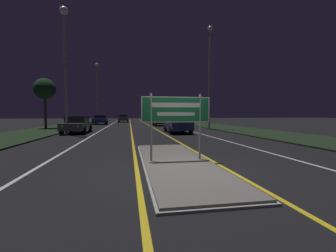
{
  "coord_description": "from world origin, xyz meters",
  "views": [
    {
      "loc": [
        -1.5,
        -6.11,
        1.6
      ],
      "look_at": [
        0.0,
        2.47,
        1.13
      ],
      "focal_mm": 24.0,
      "sensor_mm": 36.0,
      "label": 1
    }
  ],
  "objects_px": {
    "streetlight_left_far": "(97,86)",
    "streetlight_right_near": "(210,66)",
    "car_receding_0": "(178,124)",
    "car_approaching_0": "(77,124)",
    "highway_sign": "(176,113)",
    "car_receding_3": "(147,118)",
    "streetlight_left_near": "(65,46)",
    "car_approaching_2": "(123,118)",
    "car_receding_1": "(161,120)",
    "car_approaching_1": "(100,120)",
    "car_receding_2": "(167,118)"
  },
  "relations": [
    {
      "from": "highway_sign",
      "to": "streetlight_left_near",
      "type": "height_order",
      "value": "streetlight_left_near"
    },
    {
      "from": "streetlight_left_near",
      "to": "streetlight_right_near",
      "type": "bearing_deg",
      "value": 16.67
    },
    {
      "from": "streetlight_right_near",
      "to": "car_receding_3",
      "type": "relative_size",
      "value": 2.48
    },
    {
      "from": "streetlight_left_near",
      "to": "streetlight_left_far",
      "type": "height_order",
      "value": "streetlight_left_near"
    },
    {
      "from": "car_approaching_1",
      "to": "streetlight_left_near",
      "type": "bearing_deg",
      "value": -90.88
    },
    {
      "from": "streetlight_right_near",
      "to": "car_receding_1",
      "type": "relative_size",
      "value": 2.47
    },
    {
      "from": "car_receding_1",
      "to": "car_approaching_2",
      "type": "bearing_deg",
      "value": 109.58
    },
    {
      "from": "highway_sign",
      "to": "streetlight_right_near",
      "type": "relative_size",
      "value": 0.22
    },
    {
      "from": "car_receding_0",
      "to": "car_approaching_0",
      "type": "xyz_separation_m",
      "value": [
        -8.35,
        1.43,
        -0.01
      ]
    },
    {
      "from": "highway_sign",
      "to": "car_receding_1",
      "type": "height_order",
      "value": "highway_sign"
    },
    {
      "from": "highway_sign",
      "to": "streetlight_left_near",
      "type": "bearing_deg",
      "value": 119.46
    },
    {
      "from": "car_receding_3",
      "to": "car_approaching_1",
      "type": "bearing_deg",
      "value": -116.59
    },
    {
      "from": "car_receding_3",
      "to": "streetlight_left_near",
      "type": "bearing_deg",
      "value": -104.07
    },
    {
      "from": "car_receding_0",
      "to": "car_approaching_1",
      "type": "bearing_deg",
      "value": 115.77
    },
    {
      "from": "highway_sign",
      "to": "car_receding_1",
      "type": "xyz_separation_m",
      "value": [
        2.77,
        23.26,
        -0.87
      ]
    },
    {
      "from": "car_receding_1",
      "to": "car_approaching_1",
      "type": "height_order",
      "value": "car_receding_1"
    },
    {
      "from": "car_approaching_2",
      "to": "car_approaching_0",
      "type": "bearing_deg",
      "value": -97.17
    },
    {
      "from": "car_receding_3",
      "to": "car_approaching_0",
      "type": "distance_m",
      "value": 33.88
    },
    {
      "from": "streetlight_right_near",
      "to": "streetlight_left_far",
      "type": "bearing_deg",
      "value": 131.76
    },
    {
      "from": "streetlight_left_near",
      "to": "car_approaching_2",
      "type": "xyz_separation_m",
      "value": [
        3.53,
        27.49,
        -5.8
      ]
    },
    {
      "from": "car_receding_3",
      "to": "car_approaching_2",
      "type": "bearing_deg",
      "value": -125.39
    },
    {
      "from": "car_approaching_1",
      "to": "car_receding_0",
      "type": "bearing_deg",
      "value": -64.23
    },
    {
      "from": "car_receding_1",
      "to": "car_approaching_1",
      "type": "bearing_deg",
      "value": 147.39
    },
    {
      "from": "car_approaching_0",
      "to": "streetlight_right_near",
      "type": "bearing_deg",
      "value": 8.41
    },
    {
      "from": "streetlight_left_far",
      "to": "streetlight_left_near",
      "type": "bearing_deg",
      "value": -89.6
    },
    {
      "from": "car_receding_0",
      "to": "streetlight_left_far",
      "type": "bearing_deg",
      "value": 116.57
    },
    {
      "from": "highway_sign",
      "to": "car_receding_0",
      "type": "relative_size",
      "value": 0.53
    },
    {
      "from": "streetlight_right_near",
      "to": "highway_sign",
      "type": "bearing_deg",
      "value": -114.07
    },
    {
      "from": "highway_sign",
      "to": "car_approaching_2",
      "type": "relative_size",
      "value": 0.46
    },
    {
      "from": "highway_sign",
      "to": "car_approaching_0",
      "type": "relative_size",
      "value": 0.5
    },
    {
      "from": "streetlight_left_near",
      "to": "car_approaching_0",
      "type": "bearing_deg",
      "value": 80.68
    },
    {
      "from": "streetlight_right_near",
      "to": "car_approaching_0",
      "type": "height_order",
      "value": "streetlight_right_near"
    },
    {
      "from": "car_approaching_2",
      "to": "car_receding_1",
      "type": "bearing_deg",
      "value": -70.42
    },
    {
      "from": "highway_sign",
      "to": "car_approaching_1",
      "type": "bearing_deg",
      "value": 101.5
    },
    {
      "from": "car_receding_0",
      "to": "car_approaching_1",
      "type": "distance_m",
      "value": 19.3
    },
    {
      "from": "highway_sign",
      "to": "car_approaching_1",
      "type": "xyz_separation_m",
      "value": [
        -5.85,
        28.77,
        -0.9
      ]
    },
    {
      "from": "streetlight_left_far",
      "to": "car_receding_0",
      "type": "xyz_separation_m",
      "value": [
        8.8,
        -17.58,
        -5.13
      ]
    },
    {
      "from": "streetlight_left_near",
      "to": "car_approaching_0",
      "type": "height_order",
      "value": "streetlight_left_near"
    },
    {
      "from": "streetlight_right_near",
      "to": "car_receding_2",
      "type": "relative_size",
      "value": 2.48
    },
    {
      "from": "highway_sign",
      "to": "car_approaching_1",
      "type": "relative_size",
      "value": 0.5
    },
    {
      "from": "streetlight_right_near",
      "to": "car_receding_0",
      "type": "xyz_separation_m",
      "value": [
        -4.0,
        -3.25,
        -5.61
      ]
    },
    {
      "from": "streetlight_left_far",
      "to": "car_approaching_1",
      "type": "bearing_deg",
      "value": -26.19
    },
    {
      "from": "highway_sign",
      "to": "car_receding_3",
      "type": "relative_size",
      "value": 0.53
    },
    {
      "from": "car_receding_2",
      "to": "car_approaching_1",
      "type": "bearing_deg",
      "value": -146.04
    },
    {
      "from": "streetlight_right_near",
      "to": "car_approaching_1",
      "type": "bearing_deg",
      "value": 131.24
    },
    {
      "from": "car_receding_1",
      "to": "streetlight_left_near",
      "type": "bearing_deg",
      "value": -125.62
    },
    {
      "from": "car_receding_0",
      "to": "car_approaching_0",
      "type": "relative_size",
      "value": 0.95
    },
    {
      "from": "streetlight_right_near",
      "to": "car_approaching_0",
      "type": "bearing_deg",
      "value": -171.59
    },
    {
      "from": "streetlight_left_far",
      "to": "streetlight_right_near",
      "type": "distance_m",
      "value": 19.22
    },
    {
      "from": "car_receding_1",
      "to": "car_approaching_1",
      "type": "distance_m",
      "value": 10.23
    }
  ]
}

